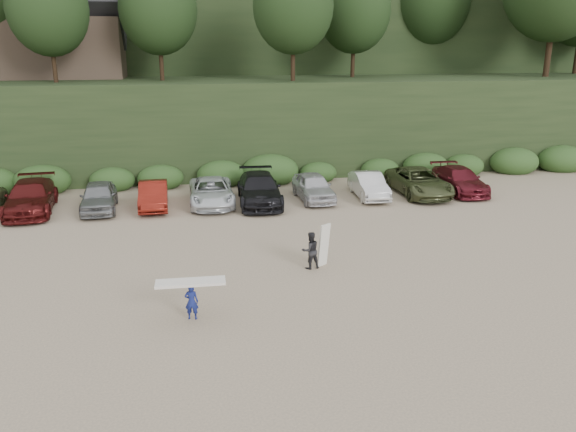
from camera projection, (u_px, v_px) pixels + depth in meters
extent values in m
plane|color=tan|center=(305.00, 272.00, 21.04)|extent=(120.00, 120.00, 0.00)
cube|color=black|center=(241.00, 120.00, 40.88)|extent=(80.00, 14.00, 6.00)
cube|color=black|center=(221.00, 48.00, 56.37)|extent=(90.00, 30.00, 16.00)
ellipsoid|color=black|center=(238.00, 3.00, 38.57)|extent=(66.00, 12.00, 10.00)
cube|color=#2B491E|center=(246.00, 174.00, 34.41)|extent=(46.20, 2.00, 1.20)
cube|color=brown|center=(65.00, 48.00, 39.18)|extent=(8.00, 6.00, 4.00)
imported|color=#4E1212|center=(31.00, 197.00, 28.44)|extent=(2.64, 5.57, 1.57)
imported|color=gray|center=(99.00, 197.00, 28.75)|extent=(1.96, 4.39, 1.46)
imported|color=maroon|center=(153.00, 195.00, 29.26)|extent=(1.51, 4.16, 1.36)
imported|color=silver|center=(211.00, 192.00, 29.85)|extent=(2.36, 5.01, 1.38)
imported|color=black|center=(259.00, 189.00, 30.02)|extent=(2.52, 5.56, 1.58)
imported|color=silver|center=(313.00, 187.00, 30.78)|extent=(1.87, 4.36, 1.47)
imported|color=silver|center=(369.00, 185.00, 31.29)|extent=(1.69, 4.28, 1.39)
imported|color=#4C5430|center=(419.00, 182.00, 31.86)|extent=(2.49, 5.38, 1.49)
imported|color=maroon|center=(459.00, 180.00, 32.43)|extent=(2.13, 4.95, 1.42)
imported|color=navy|center=(192.00, 302.00, 17.22)|extent=(0.46, 0.35, 1.16)
cube|color=silver|center=(191.00, 282.00, 17.04)|extent=(2.13, 0.66, 0.08)
imported|color=black|center=(310.00, 250.00, 21.17)|extent=(0.80, 0.68, 1.45)
cube|color=silver|center=(324.00, 245.00, 21.33)|extent=(0.54, 0.46, 1.70)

